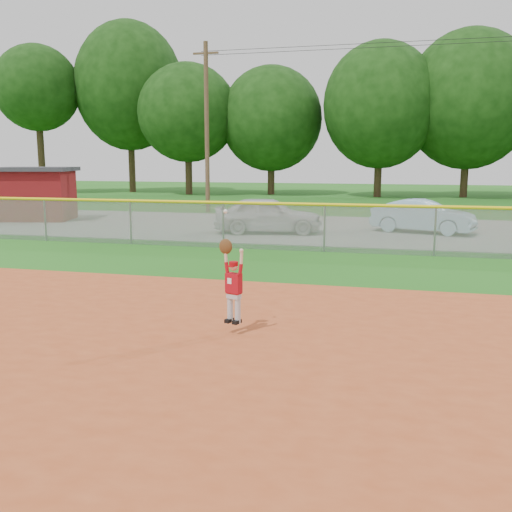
{
  "coord_description": "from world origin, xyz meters",
  "views": [
    {
      "loc": [
        2.28,
        -7.8,
        2.93
      ],
      "look_at": [
        -0.33,
        2.5,
        1.1
      ],
      "focal_mm": 40.0,
      "sensor_mm": 36.0,
      "label": 1
    }
  ],
  "objects_px": {
    "utility_shed": "(38,193)",
    "car_white_a": "(268,215)",
    "ballplayer": "(232,282)",
    "car_blue": "(423,216)"
  },
  "relations": [
    {
      "from": "car_white_a",
      "to": "ballplayer",
      "type": "xyz_separation_m",
      "value": [
        2.38,
        -12.91,
        0.17
      ]
    },
    {
      "from": "ballplayer",
      "to": "car_blue",
      "type": "bearing_deg",
      "value": 76.32
    },
    {
      "from": "car_blue",
      "to": "utility_shed",
      "type": "bearing_deg",
      "value": 105.33
    },
    {
      "from": "utility_shed",
      "to": "ballplayer",
      "type": "xyz_separation_m",
      "value": [
        14.02,
        -14.88,
        -0.37
      ]
    },
    {
      "from": "car_white_a",
      "to": "ballplayer",
      "type": "distance_m",
      "value": 13.13
    },
    {
      "from": "car_blue",
      "to": "car_white_a",
      "type": "bearing_deg",
      "value": 121.53
    },
    {
      "from": "utility_shed",
      "to": "car_white_a",
      "type": "bearing_deg",
      "value": -9.62
    },
    {
      "from": "car_white_a",
      "to": "ballplayer",
      "type": "relative_size",
      "value": 2.23
    },
    {
      "from": "car_white_a",
      "to": "ballplayer",
      "type": "height_order",
      "value": "ballplayer"
    },
    {
      "from": "car_white_a",
      "to": "ballplayer",
      "type": "bearing_deg",
      "value": 179.68
    }
  ]
}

